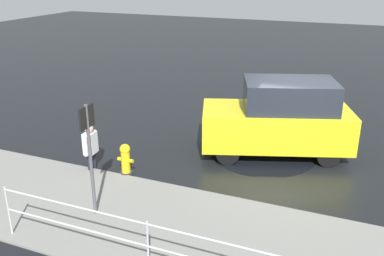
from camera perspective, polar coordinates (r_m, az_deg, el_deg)
The scene contains 7 objects.
ground_plane at distance 11.79m, azimuth 13.30°, elevation -3.99°, with size 60.00×60.00×0.00m, color black.
kerb_strip at distance 8.19m, azimuth 8.00°, elevation -15.49°, with size 24.00×3.20×0.04m, color slate.
moving_hatchback at distance 11.64m, azimuth 11.58°, elevation 1.28°, with size 4.24×2.90×2.06m.
fire_hydrant at distance 10.62m, azimuth -8.85°, elevation -4.16°, with size 0.42×0.31×0.80m.
pedestrian at distance 10.92m, azimuth -13.40°, elevation -2.15°, with size 0.28×0.57×1.22m.
sign_post at distance 8.56m, azimuth -13.54°, elevation -2.20°, with size 0.07×0.44×2.40m.
puddle_patch at distance 11.91m, azimuth 9.39°, elevation -3.40°, with size 2.88×2.88×0.01m, color black.
Camera 1 is at (-1.48, 10.64, 4.85)m, focal length 40.00 mm.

